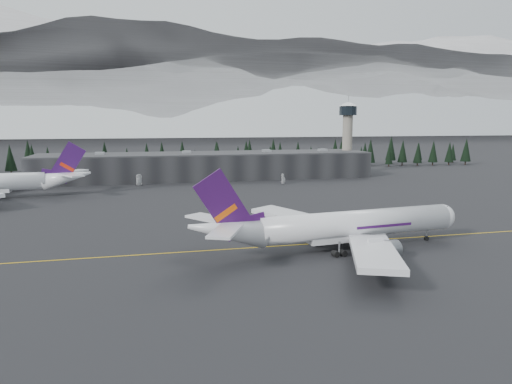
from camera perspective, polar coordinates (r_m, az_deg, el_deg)
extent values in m
plane|color=black|center=(105.18, 2.50, -6.48)|extent=(1400.00, 1400.00, 0.00)
cube|color=gold|center=(103.32, 2.80, -6.76)|extent=(400.00, 0.40, 0.02)
cube|color=black|center=(225.41, -6.09, 3.22)|extent=(160.00, 30.00, 12.00)
cube|color=#333335|center=(224.89, -6.12, 4.82)|extent=(160.00, 30.00, 0.60)
cylinder|color=gray|center=(248.13, 11.32, 5.92)|extent=(5.20, 5.20, 32.00)
cylinder|color=black|center=(247.92, 11.45, 9.91)|extent=(9.20, 9.20, 4.50)
cone|color=silver|center=(248.02, 11.47, 10.70)|extent=(10.00, 10.00, 2.00)
cube|color=black|center=(261.90, -7.11, 4.30)|extent=(360.00, 20.00, 15.00)
cylinder|color=silver|center=(102.92, 12.57, -3.90)|extent=(45.99, 10.82, 5.95)
sphere|color=silver|center=(116.42, 22.17, -2.88)|extent=(5.95, 5.95, 5.95)
cone|color=silver|center=(90.86, -3.63, -4.81)|extent=(17.20, 7.71, 8.61)
cube|color=silver|center=(113.65, 5.89, -3.36)|extent=(22.17, 27.44, 2.54)
cylinder|color=#96999E|center=(111.96, 9.84, -4.51)|extent=(6.81, 4.44, 3.77)
cube|color=silver|center=(87.67, 14.53, -7.27)|extent=(17.69, 28.74, 2.54)
cylinder|color=#96999E|center=(95.71, 15.65, -7.00)|extent=(6.81, 4.44, 3.77)
cube|color=#37104C|center=(89.67, -3.96, -1.69)|extent=(12.54, 1.84, 14.77)
cube|color=#E6550D|center=(90.01, -3.83, -2.62)|extent=(4.87, 1.07, 3.64)
cube|color=silver|center=(95.68, -5.75, -3.29)|extent=(10.04, 11.44, 0.50)
cube|color=silver|center=(84.44, -3.83, -4.90)|extent=(8.49, 11.78, 0.50)
cylinder|color=black|center=(114.70, 20.56, -4.99)|extent=(0.50, 0.50, 2.97)
cylinder|color=black|center=(104.25, 7.94, -5.85)|extent=(0.50, 0.50, 2.97)
cylinder|color=black|center=(96.70, 10.37, -7.08)|extent=(0.50, 0.50, 2.97)
cone|color=white|center=(186.10, -22.57, 1.71)|extent=(18.50, 7.53, 9.39)
cube|color=white|center=(207.15, -29.19, 1.17)|extent=(20.50, 31.13, 2.77)
cube|color=#32104E|center=(185.51, -22.50, 3.41)|extent=(13.70, 1.33, 16.10)
cube|color=red|center=(185.67, -22.54, 2.91)|extent=(5.30, 0.91, 3.96)
cube|color=white|center=(179.30, -22.12, 1.98)|extent=(10.59, 12.61, 0.54)
cube|color=white|center=(192.14, -21.75, 2.41)|extent=(9.68, 12.81, 0.54)
imported|color=silver|center=(205.62, -14.41, 0.97)|extent=(3.78, 5.47, 1.39)
imported|color=silver|center=(204.54, 3.43, 1.22)|extent=(4.83, 2.18, 1.61)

